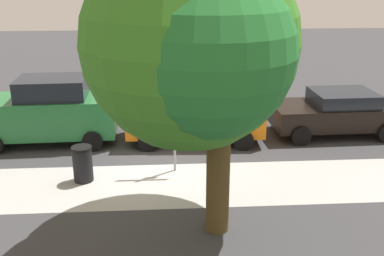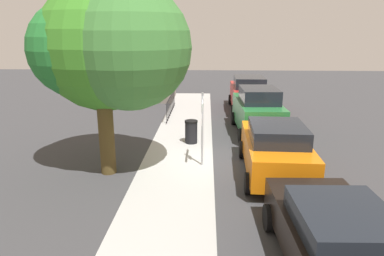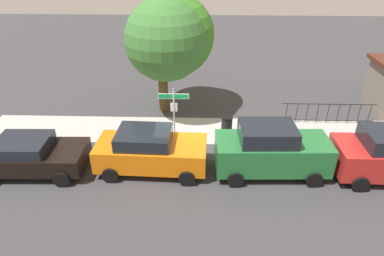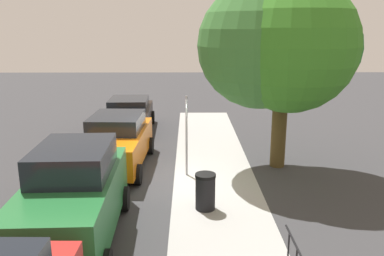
% 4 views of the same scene
% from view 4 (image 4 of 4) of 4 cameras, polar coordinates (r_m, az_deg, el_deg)
% --- Properties ---
extents(ground_plane, '(60.00, 60.00, 0.00)m').
position_cam_4_polar(ground_plane, '(12.55, -2.62, -7.53)').
color(ground_plane, '#38383A').
extents(sidewalk_strip, '(24.00, 2.60, 0.00)m').
position_cam_4_polar(sidewalk_strip, '(10.75, 4.09, -11.48)').
color(sidewalk_strip, '#A7A6A2').
rests_on(sidewalk_strip, ground_plane).
extents(street_sign, '(1.39, 0.07, 2.61)m').
position_cam_4_polar(street_sign, '(12.44, -0.79, 0.91)').
color(street_sign, '#9EA0A5').
rests_on(street_sign, ground_plane).
extents(shade_tree, '(4.35, 5.15, 6.20)m').
position_cam_4_polar(shade_tree, '(12.84, 12.95, 11.43)').
color(shade_tree, '#4B3C1D').
rests_on(shade_tree, ground_plane).
extents(car_black, '(4.32, 2.26, 1.50)m').
position_cam_4_polar(car_black, '(18.31, -9.12, 1.95)').
color(car_black, black).
rests_on(car_black, ground_plane).
extents(car_orange, '(4.46, 2.24, 1.78)m').
position_cam_4_polar(car_orange, '(13.65, -10.87, -1.92)').
color(car_orange, orange).
rests_on(car_orange, ground_plane).
extents(car_green, '(4.49, 2.14, 2.16)m').
position_cam_4_polar(car_green, '(9.21, -16.68, -9.39)').
color(car_green, '#226933').
rests_on(car_green, ground_plane).
extents(trash_bin, '(0.55, 0.55, 0.98)m').
position_cam_4_polar(trash_bin, '(10.50, 1.94, -9.13)').
color(trash_bin, black).
rests_on(trash_bin, ground_plane).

